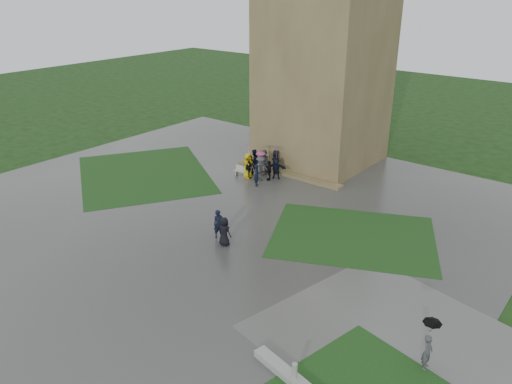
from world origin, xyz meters
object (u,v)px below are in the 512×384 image
Objects in this scene: pedestrian_path at (430,339)px; pedestrian_near at (224,231)px; bench at (243,171)px; pedestrian_mid at (219,224)px; tower at (325,45)px.

pedestrian_near is at bearing 169.25° from pedestrian_path.
bench is 9.66m from pedestrian_mid.
bench is 0.81× the size of pedestrian_mid.
tower is at bearing 55.79° from bench.
tower is at bearing -78.97° from pedestrian_near.
bench is (-2.50, -6.62, -8.60)m from tower.
bench is at bearing 60.40° from pedestrian_mid.
pedestrian_mid is at bearing -71.52° from bench.
tower is at bearing 131.66° from pedestrian_path.
pedestrian_mid is at bearing -80.00° from tower.
tower is 11.14m from bench.
pedestrian_near is (0.86, -0.47, -0.01)m from pedestrian_mid.
pedestrian_mid is 1.01× the size of pedestrian_near.
pedestrian_path is at bearing 167.50° from pedestrian_near.
pedestrian_mid is 0.98m from pedestrian_near.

